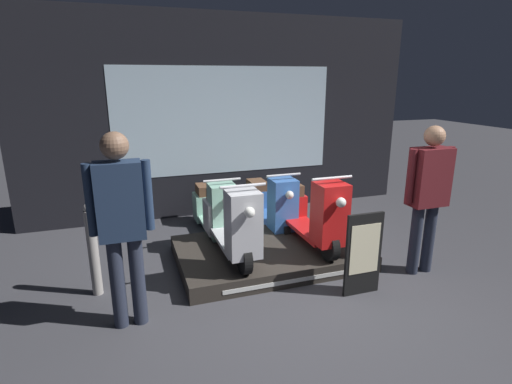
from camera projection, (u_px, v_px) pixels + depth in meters
ground_plane at (312, 312)px, 3.93m from camera, size 30.00×30.00×0.00m
shop_wall_back at (225, 118)px, 6.47m from camera, size 6.47×0.09×3.20m
display_platform at (270, 253)px, 5.01m from camera, size 2.27×1.47×0.19m
scooter_display_left at (230, 222)px, 4.69m from camera, size 0.48×1.59×0.99m
scooter_display_right at (309, 213)px, 5.00m from camera, size 0.48×1.59×0.99m
scooter_backrow_0 at (214, 211)px, 5.70m from camera, size 0.48×1.59×0.99m
scooter_backrow_1 at (269, 205)px, 5.96m from camera, size 0.48×1.59×0.99m
person_left_browsing at (121, 217)px, 3.46m from camera, size 0.55×0.23×1.80m
person_right_browsing at (428, 189)px, 4.47m from camera, size 0.59×0.24×1.73m
price_sign_board at (363, 254)px, 4.15m from camera, size 0.42×0.04×0.90m
street_bollard at (93, 250)px, 4.13m from camera, size 0.11×0.11×1.01m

